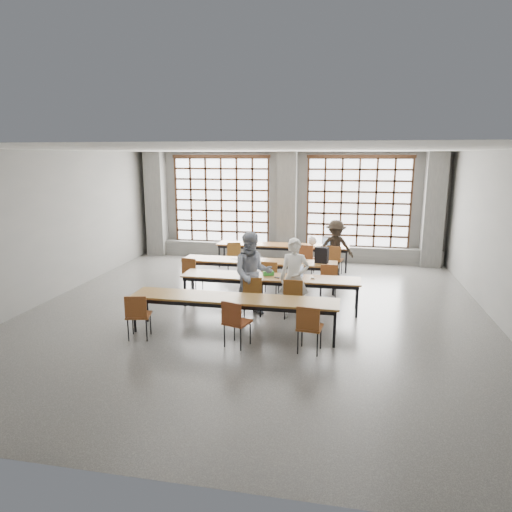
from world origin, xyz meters
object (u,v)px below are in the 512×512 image
Objects in this scene: student_female at (252,274)px; red_pouch at (139,313)px; chair_near_left at (138,312)px; green_box at (268,273)px; chair_mid_left at (191,271)px; chair_near_mid at (235,319)px; phone at (277,278)px; student_back at (335,248)px; chair_back_mid at (307,256)px; chair_mid_right at (328,277)px; mouse at (313,278)px; desk_row_c at (270,279)px; chair_front_right at (293,294)px; laptop_front at (295,274)px; laptop_back at (328,243)px; chair_front_left at (252,292)px; plastic_bag at (312,241)px; chair_back_left at (234,253)px; desk_row_d at (234,301)px; chair_mid_centre at (270,275)px; student_male at (294,278)px; chair_back_right at (334,257)px; chair_near_right at (309,324)px; desk_row_b at (259,263)px; backpack at (322,255)px; desk_row_a at (282,247)px.

student_female is 2.54m from red_pouch.
green_box is (2.06, 2.37, 0.24)m from chair_near_left.
student_female reaches higher than chair_mid_left.
phone is at bearing 78.83° from chair_near_mid.
chair_back_mid is at bearing 177.21° from student_back.
chair_mid_right is at bearing -0.02° from chair_mid_left.
chair_mid_left is 3.24m from mouse.
chair_mid_right and chair_near_mid have the same top height.
green_box is (-0.05, 0.08, 0.11)m from desk_row_c.
chair_front_right is 0.78m from laptop_front.
chair_near_left is 3.60m from laptop_front.
laptop_front is 0.92× the size of laptop_back.
green_box is at bearing -101.14° from chair_back_mid.
chair_near_left is (-2.71, -1.66, 0.00)m from chair_front_right.
student_female is 4.54× the size of laptop_back.
chair_front_left is at bearing -135.76° from chair_mid_right.
student_female reaches higher than green_box.
chair_mid_right is at bearing -78.31° from plastic_bag.
chair_back_left is 1.00× the size of chair_back_mid.
mouse is at bearing -82.81° from chair_back_mid.
chair_mid_left is at bearing 157.75° from desk_row_c.
chair_back_left is 3.45m from green_box.
chair_mid_centre is at bearing 83.62° from desk_row_d.
green_box is 3.80m from plastic_bag.
student_male is at bearing -16.76° from student_female.
chair_front_left is (-1.55, -1.51, 0.00)m from chair_mid_right.
chair_front_right is at bearing -112.87° from student_back.
chair_mid_right is at bearing -38.06° from chair_back_left.
green_box is at bearing 85.12° from chair_near_mid.
chair_mid_right is 3.02m from plastic_bag.
chair_mid_centre is 1.05m from phone.
chair_mid_left is at bearing -140.24° from chair_back_mid.
chair_mid_right is at bearing -104.06° from student_back.
student_back is at bearing 83.92° from chair_back_right.
desk_row_d is 40.82× the size of mouse.
chair_back_left and chair_near_right have the same top height.
desk_row_d is 1.56m from student_male.
desk_row_b is at bearing -56.57° from chair_back_left.
chair_back_right is at bearing 66.62° from chair_front_left.
chair_near_left is 5.01m from backpack.
laptop_front is at bearing 2.84° from green_box.
chair_near_left is at bearing -136.81° from chair_mid_right.
backpack is at bearing 49.82° from red_pouch.
laptop_back is (0.57, 3.76, 0.00)m from laptop_front.
student_female is at bearing -114.36° from chair_back_right.
chair_near_mid is 8.98× the size of mouse.
desk_row_a is 6.20m from chair_near_right.
desk_row_a is 3.97m from mouse.
desk_row_b is 4.55× the size of chair_near_mid.
laptop_front is (-0.51, 2.40, 0.25)m from chair_near_right.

